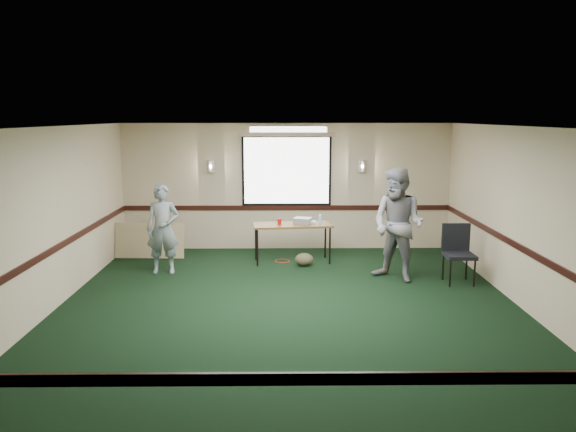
{
  "coord_description": "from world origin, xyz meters",
  "views": [
    {
      "loc": [
        -0.11,
        -7.93,
        2.86
      ],
      "look_at": [
        0.0,
        1.3,
        1.2
      ],
      "focal_mm": 35.0,
      "sensor_mm": 36.0,
      "label": 1
    }
  ],
  "objects_px": {
    "folding_table": "(292,227)",
    "person_right": "(398,225)",
    "conference_chair": "(458,249)",
    "projector": "(303,220)",
    "person_left": "(163,229)"
  },
  "relations": [
    {
      "from": "person_left",
      "to": "person_right",
      "type": "height_order",
      "value": "person_right"
    },
    {
      "from": "conference_chair",
      "to": "person_right",
      "type": "relative_size",
      "value": 0.51
    },
    {
      "from": "folding_table",
      "to": "person_right",
      "type": "bearing_deg",
      "value": -40.71
    },
    {
      "from": "conference_chair",
      "to": "person_left",
      "type": "height_order",
      "value": "person_left"
    },
    {
      "from": "folding_table",
      "to": "conference_chair",
      "type": "distance_m",
      "value": 3.15
    },
    {
      "from": "folding_table",
      "to": "conference_chair",
      "type": "xyz_separation_m",
      "value": [
        2.84,
        -1.35,
        -0.12
      ]
    },
    {
      "from": "folding_table",
      "to": "projector",
      "type": "distance_m",
      "value": 0.25
    },
    {
      "from": "conference_chair",
      "to": "person_left",
      "type": "bearing_deg",
      "value": 172.76
    },
    {
      "from": "conference_chair",
      "to": "person_right",
      "type": "xyz_separation_m",
      "value": [
        -1.03,
        0.1,
        0.4
      ]
    },
    {
      "from": "projector",
      "to": "conference_chair",
      "type": "bearing_deg",
      "value": -10.64
    },
    {
      "from": "person_left",
      "to": "person_right",
      "type": "distance_m",
      "value": 4.22
    },
    {
      "from": "conference_chair",
      "to": "person_left",
      "type": "xyz_separation_m",
      "value": [
        -5.21,
        0.63,
        0.23
      ]
    },
    {
      "from": "projector",
      "to": "conference_chair",
      "type": "xyz_separation_m",
      "value": [
        2.63,
        -1.43,
        -0.23
      ]
    },
    {
      "from": "projector",
      "to": "conference_chair",
      "type": "distance_m",
      "value": 3.0
    },
    {
      "from": "projector",
      "to": "person_right",
      "type": "bearing_deg",
      "value": -21.88
    }
  ]
}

